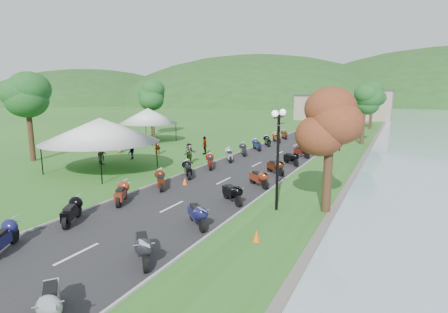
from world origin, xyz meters
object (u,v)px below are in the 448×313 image
at_px(pedestrian_a, 158,154).
at_px(pedestrian_b, 102,164).
at_px(vendor_tent_main, 101,145).
at_px(pedestrian_c, 132,159).

distance_m(pedestrian_a, pedestrian_b, 5.86).
bearing_deg(vendor_tent_main, pedestrian_a, 94.65).
relative_size(vendor_tent_main, pedestrian_c, 3.61).
relative_size(vendor_tent_main, pedestrian_b, 3.23).
relative_size(pedestrian_a, pedestrian_b, 0.94).
distance_m(pedestrian_b, pedestrian_c, 2.84).
bearing_deg(pedestrian_b, pedestrian_c, -80.87).
bearing_deg(pedestrian_c, pedestrian_a, 149.44).
distance_m(pedestrian_a, pedestrian_c, 3.02).
xyz_separation_m(vendor_tent_main, pedestrian_a, (-0.61, 7.53, -2.00)).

